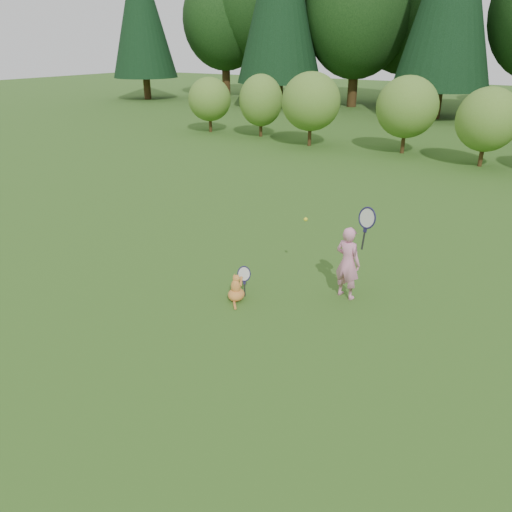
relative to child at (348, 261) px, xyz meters
The scene contains 5 objects.
ground 2.23m from the child, 134.50° to the right, with size 100.00×100.00×0.00m, color #235317.
shrub_row 11.60m from the child, 97.43° to the left, with size 28.00×3.00×2.80m, color #517825, non-canonical shape.
child is the anchor object (origin of this frame).
cat 1.85m from the child, 145.08° to the right, with size 0.40×0.69×0.61m.
tennis_ball 1.07m from the child, 162.71° to the left, with size 0.07×0.07×0.07m.
Camera 1 is at (4.10, -5.46, 3.88)m, focal length 35.00 mm.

